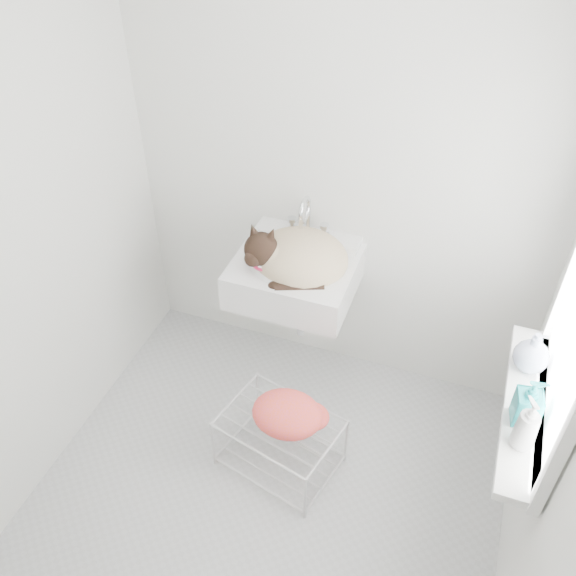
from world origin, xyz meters
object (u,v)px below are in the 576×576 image
(wire_rack, at_px, (280,444))
(bottle_a, at_px, (520,444))
(cat, at_px, (296,257))
(bottle_c, at_px, (527,367))
(sink, at_px, (295,261))
(bottle_b, at_px, (522,419))

(wire_rack, relative_size, bottle_a, 2.84)
(cat, height_order, bottle_c, cat)
(wire_rack, bearing_deg, bottle_c, 13.46)
(cat, bearing_deg, bottle_a, -39.64)
(sink, height_order, bottle_c, sink)
(wire_rack, height_order, bottle_c, bottle_c)
(cat, xyz_separation_m, bottle_c, (1.13, -0.32, -0.04))
(cat, relative_size, wire_rack, 0.95)
(bottle_b, bearing_deg, wire_rack, 177.52)
(wire_rack, bearing_deg, bottle_b, -2.48)
(sink, relative_size, cat, 1.17)
(sink, relative_size, wire_rack, 1.11)
(bottle_c, bearing_deg, sink, 163.38)
(bottle_a, xyz_separation_m, bottle_b, (0.00, 0.12, 0.00))
(wire_rack, distance_m, bottle_a, 1.24)
(bottle_a, bearing_deg, cat, 147.22)
(cat, xyz_separation_m, bottle_a, (1.13, -0.73, -0.04))
(cat, xyz_separation_m, bottle_b, (1.13, -0.61, -0.04))
(wire_rack, distance_m, bottle_c, 1.25)
(bottle_a, height_order, bottle_b, bottle_b)
(sink, xyz_separation_m, wire_rack, (0.13, -0.58, -0.70))
(cat, xyz_separation_m, wire_rack, (0.12, -0.56, -0.74))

